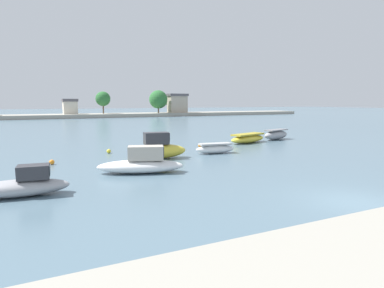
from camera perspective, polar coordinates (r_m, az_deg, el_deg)
ground_plane at (r=15.58m, az=26.67°, el=-9.16°), size 400.00×400.00×0.00m
moored_boat_0 at (r=16.65m, az=-27.60°, el=-6.45°), size 4.38×1.74×1.39m
moored_boat_1 at (r=19.76m, az=-8.74°, el=-3.37°), size 5.34×3.15×1.61m
moored_boat_2 at (r=24.49m, az=-5.97°, el=-0.86°), size 4.39×1.89×1.97m
moored_boat_3 at (r=26.95m, az=4.05°, el=-0.79°), size 3.43×1.48×0.84m
moored_boat_4 at (r=34.28m, az=9.68°, el=0.96°), size 5.18×2.91×0.95m
moored_boat_5 at (r=37.78m, az=14.39°, el=1.58°), size 4.05×2.29×1.14m
mooring_buoy_0 at (r=27.77m, az=-14.27°, el=-1.23°), size 0.35×0.35×0.35m
mooring_buoy_1 at (r=30.38m, az=1.37°, el=-0.30°), size 0.33×0.33×0.33m
mooring_buoy_2 at (r=24.06m, az=-23.20°, el=-2.91°), size 0.34×0.34×0.34m
distant_shoreline at (r=91.68m, az=-19.21°, el=5.39°), size 137.35×9.63×7.48m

